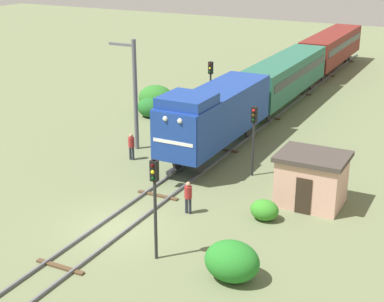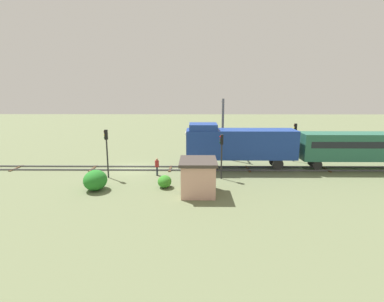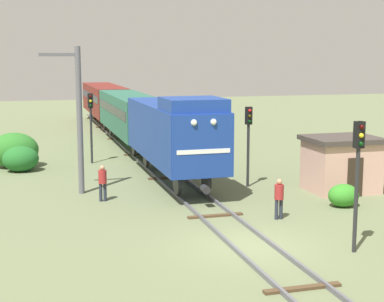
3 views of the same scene
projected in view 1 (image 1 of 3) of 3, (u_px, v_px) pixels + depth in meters
ground_plane at (115, 228)px, 28.06m from camera, size 145.99×145.99×0.00m
railway_track at (115, 226)px, 28.03m from camera, size 2.40×97.33×0.16m
locomotive at (215, 113)px, 36.38m from camera, size 2.90×11.60×4.60m
passenger_car_leading at (285, 74)px, 47.59m from camera, size 2.84×14.00×3.66m
passenger_car_trailing at (331, 46)px, 59.77m from camera, size 2.84×14.00×3.66m
traffic_signal_near at (155, 192)px, 24.32m from camera, size 0.32×0.34×4.53m
traffic_signal_mid at (254, 128)px, 33.17m from camera, size 0.32×0.34×4.14m
traffic_signal_far at (210, 80)px, 43.60m from camera, size 0.32×0.34×4.39m
worker_near_track at (188, 195)px, 29.17m from camera, size 0.38×0.38×1.70m
worker_by_signal at (131, 144)px, 36.22m from camera, size 0.38×0.38×1.70m
catenary_mast at (134, 92)px, 37.19m from camera, size 1.94×0.28×7.14m
relay_hut at (312, 179)px, 30.09m from camera, size 3.50×2.90×2.74m
bush_near at (156, 98)px, 46.20m from camera, size 2.90×2.38×2.11m
bush_mid at (150, 107)px, 44.88m from camera, size 2.08×1.70×1.51m
bush_far at (232, 261)px, 23.57m from camera, size 2.29×1.87×1.67m
bush_back at (264, 210)px, 28.68m from camera, size 1.42×1.16×1.03m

